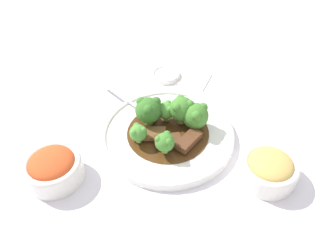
{
  "coord_description": "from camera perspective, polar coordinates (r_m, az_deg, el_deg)",
  "views": [
    {
      "loc": [
        -0.26,
        0.42,
        0.51
      ],
      "look_at": [
        0.0,
        0.0,
        0.03
      ],
      "focal_mm": 35.0,
      "sensor_mm": 36.0,
      "label": 1
    }
  ],
  "objects": [
    {
      "name": "main_plate",
      "position": [
        0.7,
        -0.0,
        -1.42
      ],
      "size": [
        0.28,
        0.28,
        0.02
      ],
      "color": "white",
      "rests_on": "ground_plane"
    },
    {
      "name": "beef_strip_2",
      "position": [
        0.68,
        -3.18,
        -1.34
      ],
      "size": [
        0.07,
        0.06,
        0.01
      ],
      "color": "brown",
      "rests_on": "main_plate"
    },
    {
      "name": "sauce_dish",
      "position": [
        0.87,
        -0.34,
        8.9
      ],
      "size": [
        0.07,
        0.07,
        0.01
      ],
      "color": "white",
      "rests_on": "ground_plane"
    },
    {
      "name": "paper_napkin",
      "position": [
        0.87,
        3.64,
        8.48
      ],
      "size": [
        0.11,
        0.09,
        0.01
      ],
      "color": "silver",
      "rests_on": "ground_plane"
    },
    {
      "name": "serving_spoon",
      "position": [
        0.73,
        -4.76,
        2.93
      ],
      "size": [
        0.2,
        0.07,
        0.01
      ],
      "color": "#B7B7BC",
      "rests_on": "main_plate"
    },
    {
      "name": "beef_strip_0",
      "position": [
        0.66,
        -0.09,
        -2.5
      ],
      "size": [
        0.06,
        0.06,
        0.01
      ],
      "color": "#56331E",
      "rests_on": "main_plate"
    },
    {
      "name": "beef_strip_1",
      "position": [
        0.66,
        3.61,
        -2.53
      ],
      "size": [
        0.03,
        0.06,
        0.02
      ],
      "color": "#56331E",
      "rests_on": "main_plate"
    },
    {
      "name": "side_bowl_kimchi",
      "position": [
        0.65,
        -19.36,
        -6.85
      ],
      "size": [
        0.11,
        0.11,
        0.06
      ],
      "color": "white",
      "rests_on": "ground_plane"
    },
    {
      "name": "broccoli_floret_2",
      "position": [
        0.69,
        2.41,
        3.06
      ],
      "size": [
        0.05,
        0.05,
        0.06
      ],
      "color": "#7FA84C",
      "rests_on": "main_plate"
    },
    {
      "name": "broccoli_floret_3",
      "position": [
        0.69,
        -3.35,
        2.92
      ],
      "size": [
        0.06,
        0.06,
        0.06
      ],
      "color": "#8EB756",
      "rests_on": "main_plate"
    },
    {
      "name": "ground_plane",
      "position": [
        0.7,
        -0.0,
        -1.99
      ],
      "size": [
        4.0,
        4.0,
        0.0
      ],
      "primitive_type": "plane",
      "color": "silver"
    },
    {
      "name": "broccoli_floret_4",
      "position": [
        0.7,
        -0.35,
        2.79
      ],
      "size": [
        0.04,
        0.04,
        0.05
      ],
      "color": "#8EB756",
      "rests_on": "main_plate"
    },
    {
      "name": "side_bowl_appetizer",
      "position": [
        0.64,
        17.22,
        -7.13
      ],
      "size": [
        0.11,
        0.11,
        0.06
      ],
      "color": "white",
      "rests_on": "ground_plane"
    },
    {
      "name": "broccoli_floret_1",
      "position": [
        0.63,
        -0.56,
        -2.8
      ],
      "size": [
        0.04,
        0.04,
        0.05
      ],
      "color": "#8EB756",
      "rests_on": "main_plate"
    },
    {
      "name": "broccoli_floret_5",
      "position": [
        0.65,
        -5.22,
        -1.16
      ],
      "size": [
        0.04,
        0.04,
        0.04
      ],
      "color": "#8EB756",
      "rests_on": "main_plate"
    },
    {
      "name": "broccoli_floret_0",
      "position": [
        0.68,
        4.79,
        1.88
      ],
      "size": [
        0.06,
        0.06,
        0.06
      ],
      "color": "#7FA84C",
      "rests_on": "main_plate"
    }
  ]
}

